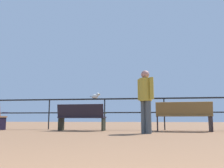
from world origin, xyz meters
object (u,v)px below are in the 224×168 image
object	(u,v)px
bench_near_right	(183,114)
seagull_on_rail	(95,96)
bench_near_left	(81,116)
person_by_bench	(146,97)

from	to	relation	value
bench_near_right	seagull_on_rail	world-z (taller)	seagull_on_rail
bench_near_left	person_by_bench	world-z (taller)	person_by_bench
bench_near_right	person_by_bench	size ratio (longest dim) A/B	1.01
bench_near_left	person_by_bench	distance (m)	2.43
bench_near_left	bench_near_right	xyz separation A→B (m)	(3.19, 0.00, 0.04)
bench_near_left	bench_near_right	bearing A→B (deg)	0.02
bench_near_right	bench_near_left	bearing A→B (deg)	-179.98
bench_near_right	person_by_bench	world-z (taller)	person_by_bench
person_by_bench	seagull_on_rail	size ratio (longest dim) A/B	3.96
bench_near_left	seagull_on_rail	bearing A→B (deg)	73.21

